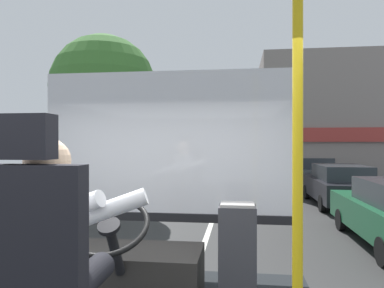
{
  "coord_description": "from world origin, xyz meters",
  "views": [
    {
      "loc": [
        0.7,
        -1.86,
        2.06
      ],
      "look_at": [
        0.25,
        1.63,
        2.05
      ],
      "focal_mm": 33.7,
      "sensor_mm": 36.0,
      "label": 1
    }
  ],
  "objects_px": {
    "steering_console": "(131,273)",
    "handrail_pole": "(298,170)",
    "bus_driver": "(54,243)",
    "parked_car_charcoal": "(311,172)",
    "parked_car_black": "(340,185)",
    "fare_box": "(237,258)"
  },
  "relations": [
    {
      "from": "handrail_pole",
      "to": "fare_box",
      "type": "distance_m",
      "value": 1.35
    },
    {
      "from": "handrail_pole",
      "to": "fare_box",
      "type": "height_order",
      "value": "handrail_pole"
    },
    {
      "from": "bus_driver",
      "to": "steering_console",
      "type": "bearing_deg",
      "value": 90.0
    },
    {
      "from": "bus_driver",
      "to": "parked_car_charcoal",
      "type": "relative_size",
      "value": 0.18
    },
    {
      "from": "steering_console",
      "to": "handrail_pole",
      "type": "height_order",
      "value": "handrail_pole"
    },
    {
      "from": "parked_car_black",
      "to": "parked_car_charcoal",
      "type": "distance_m",
      "value": 4.89
    },
    {
      "from": "steering_console",
      "to": "parked_car_charcoal",
      "type": "xyz_separation_m",
      "value": [
        4.14,
        14.51,
        -0.32
      ]
    },
    {
      "from": "handrail_pole",
      "to": "parked_car_black",
      "type": "xyz_separation_m",
      "value": [
        3.04,
        10.8,
        -1.26
      ]
    },
    {
      "from": "handrail_pole",
      "to": "parked_car_black",
      "type": "distance_m",
      "value": 11.29
    },
    {
      "from": "bus_driver",
      "to": "parked_car_black",
      "type": "xyz_separation_m",
      "value": [
        4.12,
        10.8,
        -0.91
      ]
    },
    {
      "from": "handrail_pole",
      "to": "parked_car_charcoal",
      "type": "distance_m",
      "value": 16.04
    },
    {
      "from": "bus_driver",
      "to": "handrail_pole",
      "type": "height_order",
      "value": "handrail_pole"
    },
    {
      "from": "handrail_pole",
      "to": "fare_box",
      "type": "relative_size",
      "value": 2.82
    },
    {
      "from": "bus_driver",
      "to": "parked_car_black",
      "type": "height_order",
      "value": "bus_driver"
    },
    {
      "from": "steering_console",
      "to": "handrail_pole",
      "type": "relative_size",
      "value": 0.49
    },
    {
      "from": "handrail_pole",
      "to": "parked_car_black",
      "type": "relative_size",
      "value": 0.55
    },
    {
      "from": "steering_console",
      "to": "handrail_pole",
      "type": "bearing_deg",
      "value": -47.48
    },
    {
      "from": "parked_car_black",
      "to": "fare_box",
      "type": "bearing_deg",
      "value": -108.76
    },
    {
      "from": "bus_driver",
      "to": "steering_console",
      "type": "xyz_separation_m",
      "value": [
        -0.0,
        1.18,
        -0.56
      ]
    },
    {
      "from": "fare_box",
      "to": "parked_car_black",
      "type": "height_order",
      "value": "fare_box"
    },
    {
      "from": "handrail_pole",
      "to": "fare_box",
      "type": "xyz_separation_m",
      "value": [
        -0.25,
        1.11,
        -0.73
      ]
    },
    {
      "from": "bus_driver",
      "to": "parked_car_charcoal",
      "type": "xyz_separation_m",
      "value": [
        4.14,
        15.69,
        -0.88
      ]
    }
  ]
}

